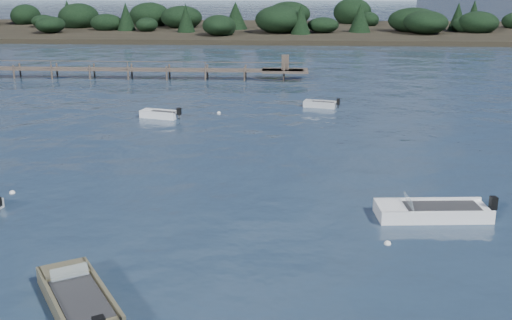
# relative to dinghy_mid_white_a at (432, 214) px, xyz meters

# --- Properties ---
(ground) EXTENTS (400.00, 400.00, 0.00)m
(ground) POSITION_rel_dinghy_mid_white_a_xyz_m (-11.67, 52.00, -0.18)
(ground) COLOR #182739
(ground) RESTS_ON ground
(dinghy_mid_white_a) EXTENTS (5.98, 2.49, 1.38)m
(dinghy_mid_white_a) POSITION_rel_dinghy_mid_white_a_xyz_m (0.00, 0.00, 0.00)
(dinghy_mid_white_a) COLOR white
(dinghy_mid_white_a) RESTS_ON ground
(tender_far_white) EXTENTS (3.55, 2.06, 1.19)m
(tender_far_white) POSITION_rel_dinghy_mid_white_a_xyz_m (-17.75, 20.95, -0.01)
(tender_far_white) COLOR white
(tender_far_white) RESTS_ON ground
(tender_far_grey_b) EXTENTS (3.24, 1.81, 1.09)m
(tender_far_grey_b) POSITION_rel_dinghy_mid_white_a_xyz_m (-4.42, 25.83, -0.03)
(tender_far_grey_b) COLOR #AFB4B6
(tender_far_grey_b) RESTS_ON ground
(dinghy_near_olive) EXTENTS (4.43, 5.50, 1.38)m
(dinghy_near_olive) POSITION_rel_dinghy_mid_white_a_xyz_m (-14.67, -9.49, 0.00)
(dinghy_near_olive) COLOR #6C6548
(dinghy_near_olive) RESTS_ON ground
(buoy_b) EXTENTS (0.32, 0.32, 0.32)m
(buoy_b) POSITION_rel_dinghy_mid_white_a_xyz_m (-2.63, -3.38, -0.18)
(buoy_b) COLOR silver
(buoy_b) RESTS_ON ground
(buoy_c) EXTENTS (0.32, 0.32, 0.32)m
(buoy_c) POSITION_rel_dinghy_mid_white_a_xyz_m (-22.18, 2.31, -0.18)
(buoy_c) COLOR silver
(buoy_c) RESTS_ON ground
(buoy_d) EXTENTS (0.32, 0.32, 0.32)m
(buoy_d) POSITION_rel_dinghy_mid_white_a_xyz_m (2.13, 1.36, -0.18)
(buoy_d) COLOR silver
(buoy_d) RESTS_ON ground
(buoy_e) EXTENTS (0.32, 0.32, 0.32)m
(buoy_e) POSITION_rel_dinghy_mid_white_a_xyz_m (-13.09, 22.88, -0.18)
(buoy_e) COLOR silver
(buoy_e) RESTS_ON ground
(jetty) EXTENTS (64.50, 3.20, 3.40)m
(jetty) POSITION_rel_dinghy_mid_white_a_xyz_m (-33.41, 39.99, 0.80)
(jetty) COLOR #51453B
(jetty) RESTS_ON ground
(far_headland) EXTENTS (190.00, 40.00, 5.80)m
(far_headland) POSITION_rel_dinghy_mid_white_a_xyz_m (13.33, 92.00, 1.79)
(far_headland) COLOR black
(far_headland) RESTS_ON ground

